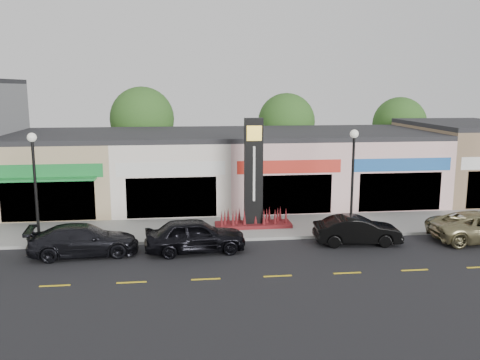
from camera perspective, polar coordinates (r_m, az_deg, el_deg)
The scene contains 17 objects.
ground at distance 24.09m, azimuth -4.22°, elevation -8.46°, with size 120.00×120.00×0.00m, color black.
sidewalk at distance 28.22m, azimuth -4.62°, elevation -5.47°, with size 52.00×4.30×0.15m, color gray.
curb at distance 26.07m, azimuth -4.43°, elevation -6.81°, with size 52.00×0.20×0.15m, color gray.
shop_beige at distance 35.49m, azimuth -18.97°, elevation 1.12°, with size 7.00×10.85×4.80m.
shop_cream at distance 34.68m, azimuth -7.60°, elevation 1.39°, with size 7.00×10.01×4.80m.
shop_pink_w at distance 35.27m, azimuth 3.85°, elevation 1.61°, with size 7.00×10.01×4.80m.
shop_pink_e at distance 37.18m, azimuth 14.53°, elevation 1.75°, with size 7.00×10.01×4.80m.
shop_tan at distance 40.21m, azimuth 23.89°, elevation 2.18°, with size 7.00×10.01×5.30m.
tree_rear_west at distance 42.48m, azimuth -10.94°, elevation 6.76°, with size 5.20×5.20×7.83m.
tree_rear_mid at distance 43.31m, azimuth 5.22°, elevation 6.53°, with size 4.80×4.80×7.29m.
tree_rear_east at distance 46.43m, azimuth 17.45°, elevation 6.04°, with size 4.60×4.60×6.94m.
lamp_west_near at distance 26.61m, azimuth -22.05°, elevation 0.34°, with size 0.44×0.44×5.47m.
lamp_east_near at distance 27.15m, azimuth 12.55°, elevation 1.04°, with size 0.44×0.44×5.47m.
pylon_sign at distance 27.81m, azimuth 1.51°, elevation -1.01°, with size 4.20×1.30×6.00m.
car_dark_sedan at distance 24.98m, azimuth -17.15°, elevation -6.46°, with size 5.02×2.04×1.46m, color black.
car_black_sedan at distance 24.42m, azimuth -5.05°, elevation -6.20°, with size 4.78×1.92×1.63m, color black.
car_black_conv at distance 26.21m, azimuth 13.02°, elevation -5.52°, with size 4.29×1.50×1.41m, color black.
Camera 1 is at (-0.91, -22.79, 7.78)m, focal length 38.00 mm.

